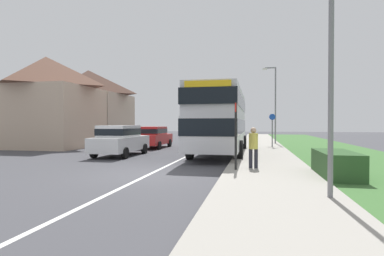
% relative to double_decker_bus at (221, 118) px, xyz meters
% --- Properties ---
extents(ground_plane, '(120.00, 120.00, 0.00)m').
position_rel_double_decker_bus_xyz_m(ground_plane, '(-1.72, -7.54, -2.14)').
color(ground_plane, '#424247').
extents(lane_marking_centre, '(0.14, 60.00, 0.01)m').
position_rel_double_decker_bus_xyz_m(lane_marking_centre, '(-1.72, 0.46, -2.14)').
color(lane_marking_centre, silver).
rests_on(lane_marking_centre, ground_plane).
extents(pavement_near_side, '(3.20, 68.00, 0.12)m').
position_rel_double_decker_bus_xyz_m(pavement_near_side, '(2.48, -1.54, -2.08)').
color(pavement_near_side, '#9E998E').
rests_on(pavement_near_side, ground_plane).
extents(grass_verge_seaward, '(6.00, 68.00, 0.08)m').
position_rel_double_decker_bus_xyz_m(grass_verge_seaward, '(6.78, -1.54, -2.10)').
color(grass_verge_seaward, '#3D6B33').
rests_on(grass_verge_seaward, ground_plane).
extents(roadside_hedge, '(1.10, 2.62, 0.90)m').
position_rel_double_decker_bus_xyz_m(roadside_hedge, '(4.58, -7.16, -1.69)').
color(roadside_hedge, '#2D5128').
rests_on(roadside_hedge, ground_plane).
extents(double_decker_bus, '(2.80, 10.44, 3.70)m').
position_rel_double_decker_bus_xyz_m(double_decker_bus, '(0.00, 0.00, 0.00)').
color(double_decker_bus, '#BCBCC1').
rests_on(double_decker_bus, ground_plane).
extents(parked_car_white, '(1.95, 4.47, 1.71)m').
position_rel_double_decker_bus_xyz_m(parked_car_white, '(-5.43, -2.02, -1.20)').
color(parked_car_white, silver).
rests_on(parked_car_white, ground_plane).
extents(parked_car_red, '(1.93, 4.31, 1.59)m').
position_rel_double_decker_bus_xyz_m(parked_car_red, '(-5.44, 3.60, -1.26)').
color(parked_car_red, '#B21E1E').
rests_on(parked_car_red, ground_plane).
extents(pedestrian_at_stop, '(0.34, 0.34, 1.67)m').
position_rel_double_decker_bus_xyz_m(pedestrian_at_stop, '(1.91, -6.10, -1.17)').
color(pedestrian_at_stop, '#23232D').
rests_on(pedestrian_at_stop, ground_plane).
extents(bus_stop_sign, '(0.09, 0.52, 2.60)m').
position_rel_double_decker_bus_xyz_m(bus_stop_sign, '(1.28, -6.61, -0.60)').
color(bus_stop_sign, black).
rests_on(bus_stop_sign, ground_plane).
extents(cycle_route_sign, '(0.44, 0.08, 2.52)m').
position_rel_double_decker_bus_xyz_m(cycle_route_sign, '(3.21, 4.78, -0.71)').
color(cycle_route_sign, slate).
rests_on(cycle_route_sign, ground_plane).
extents(street_lamp_near, '(1.14, 0.20, 7.11)m').
position_rel_double_decker_bus_xyz_m(street_lamp_near, '(3.56, -10.37, 1.96)').
color(street_lamp_near, slate).
rests_on(street_lamp_near, ground_plane).
extents(street_lamp_mid, '(1.14, 0.20, 6.66)m').
position_rel_double_decker_bus_xyz_m(street_lamp_mid, '(3.59, 9.04, 1.72)').
color(street_lamp_mid, slate).
rests_on(street_lamp_mid, ground_plane).
extents(house_terrace_far_side, '(7.08, 11.96, 6.96)m').
position_rel_double_decker_bus_xyz_m(house_terrace_far_side, '(-13.76, 5.72, 1.34)').
color(house_terrace_far_side, '#C1A88E').
rests_on(house_terrace_far_side, ground_plane).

